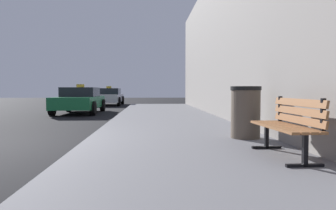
# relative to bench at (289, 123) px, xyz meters

# --- Properties ---
(sidewalk) EXTENTS (4.00, 32.00, 0.15)m
(sidewalk) POSITION_rel_bench_xyz_m (-1.39, 1.73, -0.58)
(sidewalk) COLOR slate
(sidewalk) RESTS_ON ground_plane
(building_wall) EXTENTS (0.70, 32.00, 5.94)m
(building_wall) POSITION_rel_bench_xyz_m (0.81, 1.73, 2.31)
(building_wall) COLOR gray
(building_wall) RESTS_ON ground_plane
(bench) EXTENTS (0.53, 1.52, 0.89)m
(bench) POSITION_rel_bench_xyz_m (0.00, 0.00, 0.00)
(bench) COLOR brown
(bench) RESTS_ON sidewalk
(trash_bin) EXTENTS (0.63, 0.63, 1.07)m
(trash_bin) POSITION_rel_bench_xyz_m (-0.10, 1.81, 0.03)
(trash_bin) COLOR brown
(trash_bin) RESTS_ON sidewalk
(car_green) EXTENTS (2.03, 4.36, 1.43)m
(car_green) POSITION_rel_bench_xyz_m (-5.53, 11.03, -0.01)
(car_green) COLOR #196638
(car_green) RESTS_ON ground_plane
(car_silver) EXTENTS (2.05, 4.59, 1.43)m
(car_silver) POSITION_rel_bench_xyz_m (-5.19, 19.07, -0.01)
(car_silver) COLOR #B7B7BF
(car_silver) RESTS_ON ground_plane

